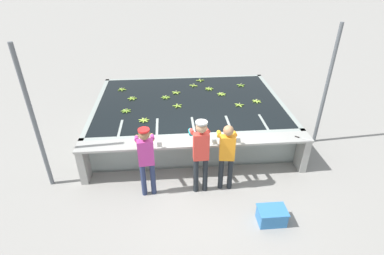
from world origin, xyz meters
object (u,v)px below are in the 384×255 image
at_px(banana_bunch_floating_1, 200,80).
at_px(banana_bunch_floating_11, 193,86).
at_px(banana_bunch_floating_9, 241,85).
at_px(banana_bunch_floating_8, 176,93).
at_px(worker_0, 146,156).
at_px(worker_1, 201,150).
at_px(banana_bunch_floating_4, 209,89).
at_px(banana_bunch_floating_0, 222,94).
at_px(knife_0, 300,138).
at_px(support_post_left, 34,122).
at_px(banana_bunch_floating_12, 144,120).
at_px(banana_bunch_floating_6, 178,106).
at_px(crate, 272,216).
at_px(banana_bunch_floating_5, 122,89).
at_px(banana_bunch_floating_13, 132,98).
at_px(banana_bunch_floating_3, 239,105).
at_px(support_post_right, 326,88).
at_px(worker_2, 227,152).
at_px(banana_bunch_floating_7, 126,111).
at_px(banana_bunch_floating_2, 257,101).
at_px(banana_bunch_floating_10, 166,97).

height_order(banana_bunch_floating_1, banana_bunch_floating_11, same).
bearing_deg(banana_bunch_floating_9, banana_bunch_floating_8, -168.90).
relative_size(worker_0, worker_1, 0.94).
distance_m(worker_0, banana_bunch_floating_4, 3.93).
bearing_deg(worker_0, banana_bunch_floating_0, 55.79).
relative_size(banana_bunch_floating_8, knife_0, 0.90).
bearing_deg(support_post_left, banana_bunch_floating_12, 28.60).
relative_size(banana_bunch_floating_6, banana_bunch_floating_12, 0.98).
bearing_deg(knife_0, support_post_left, -179.92).
bearing_deg(crate, banana_bunch_floating_9, 84.87).
height_order(worker_0, banana_bunch_floating_9, worker_0).
distance_m(banana_bunch_floating_5, banana_bunch_floating_13, 0.79).
distance_m(worker_0, banana_bunch_floating_11, 4.03).
height_order(banana_bunch_floating_3, banana_bunch_floating_4, same).
bearing_deg(support_post_right, banana_bunch_floating_8, 157.22).
relative_size(worker_2, crate, 2.89).
bearing_deg(banana_bunch_floating_7, banana_bunch_floating_8, 38.81).
xyz_separation_m(banana_bunch_floating_8, banana_bunch_floating_13, (-1.28, -0.32, -0.00)).
bearing_deg(support_post_left, banana_bunch_floating_9, 32.55).
relative_size(banana_bunch_floating_1, crate, 0.51).
relative_size(banana_bunch_floating_12, knife_0, 0.92).
bearing_deg(banana_bunch_floating_3, banana_bunch_floating_4, 119.08).
xyz_separation_m(banana_bunch_floating_2, banana_bunch_floating_11, (-1.68, 1.32, 0.00)).
bearing_deg(banana_bunch_floating_3, worker_2, -108.99).
bearing_deg(banana_bunch_floating_6, banana_bunch_floating_5, 141.87).
bearing_deg(banana_bunch_floating_5, worker_0, -76.06).
height_order(banana_bunch_floating_0, banana_bunch_floating_9, same).
bearing_deg(banana_bunch_floating_2, knife_0, -76.98).
relative_size(banana_bunch_floating_7, support_post_left, 0.09).
height_order(banana_bunch_floating_1, banana_bunch_floating_13, same).
distance_m(banana_bunch_floating_7, support_post_left, 2.42).
distance_m(banana_bunch_floating_5, banana_bunch_floating_6, 2.10).
distance_m(banana_bunch_floating_10, knife_0, 3.91).
height_order(banana_bunch_floating_2, banana_bunch_floating_10, same).
height_order(banana_bunch_floating_5, banana_bunch_floating_9, same).
bearing_deg(support_post_right, banana_bunch_floating_2, 152.93).
relative_size(banana_bunch_floating_1, banana_bunch_floating_13, 1.00).
relative_size(banana_bunch_floating_5, banana_bunch_floating_8, 1.01).
xyz_separation_m(banana_bunch_floating_8, banana_bunch_floating_12, (-0.87, -1.67, -0.00)).
relative_size(banana_bunch_floating_5, banana_bunch_floating_13, 0.98).
bearing_deg(banana_bunch_floating_2, support_post_left, -159.01).
bearing_deg(support_post_left, banana_bunch_floating_10, 43.23).
height_order(worker_2, banana_bunch_floating_11, worker_2).
bearing_deg(worker_0, worker_2, 1.93).
xyz_separation_m(banana_bunch_floating_1, banana_bunch_floating_11, (-0.26, -0.43, 0.00)).
bearing_deg(worker_2, banana_bunch_floating_1, 91.45).
xyz_separation_m(worker_2, banana_bunch_floating_6, (-0.93, 2.32, -0.02)).
height_order(banana_bunch_floating_1, banana_bunch_floating_4, same).
distance_m(banana_bunch_floating_10, banana_bunch_floating_12, 1.46).
xyz_separation_m(banana_bunch_floating_5, banana_bunch_floating_7, (0.28, -1.48, -0.00)).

